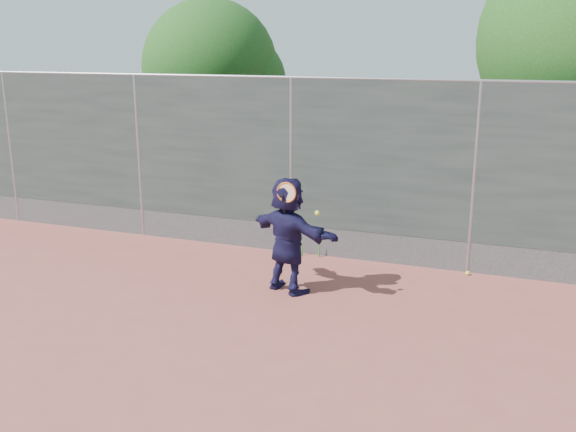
% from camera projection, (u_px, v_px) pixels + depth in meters
% --- Properties ---
extents(ground, '(80.00, 80.00, 0.00)m').
position_uv_depth(ground, '(196.00, 333.00, 8.09)').
color(ground, '#9E4C42').
rests_on(ground, ground).
extents(player, '(1.65, 1.10, 1.71)m').
position_uv_depth(player, '(288.00, 235.00, 9.27)').
color(player, '#18153B').
rests_on(player, ground).
extents(ball_ground, '(0.07, 0.07, 0.07)m').
position_uv_depth(ball_ground, '(468.00, 273.00, 10.10)').
color(ball_ground, '#E2EE34').
rests_on(ball_ground, ground).
extents(fence, '(20.00, 0.06, 3.03)m').
position_uv_depth(fence, '(291.00, 163.00, 10.85)').
color(fence, '#38423D').
rests_on(fence, ground).
extents(swing_action, '(0.65, 0.16, 0.51)m').
position_uv_depth(swing_action, '(289.00, 196.00, 8.89)').
color(swing_action, orange).
rests_on(swing_action, ground).
extents(tree_left, '(3.15, 3.00, 4.53)m').
position_uv_depth(tree_left, '(218.00, 72.00, 14.22)').
color(tree_left, '#382314').
rests_on(tree_left, ground).
extents(weed_clump, '(0.68, 0.07, 0.30)m').
position_uv_depth(weed_clump, '(305.00, 248.00, 11.02)').
color(weed_clump, '#387226').
rests_on(weed_clump, ground).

